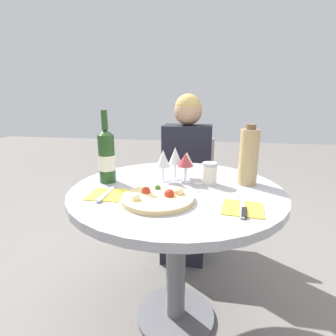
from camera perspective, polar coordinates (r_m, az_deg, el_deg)
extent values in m
plane|color=slate|center=(1.65, 1.62, -29.53)|extent=(12.00, 12.00, 0.00)
cylinder|color=slate|center=(1.64, 1.62, -29.23)|extent=(0.42, 0.42, 0.02)
cylinder|color=slate|center=(1.41, 1.73, -18.86)|extent=(0.10, 0.10, 0.69)
cylinder|color=#9E9EA3|center=(1.25, 1.86, -4.96)|extent=(0.99, 0.99, 0.04)
cylinder|color=silver|center=(2.27, 3.85, -15.48)|extent=(0.36, 0.36, 0.01)
cylinder|color=silver|center=(2.17, 3.94, -10.95)|extent=(0.06, 0.06, 0.41)
cube|color=silver|center=(2.08, 4.05, -5.51)|extent=(0.40, 0.40, 0.03)
cube|color=silver|center=(2.20, 4.62, 1.41)|extent=(0.40, 0.02, 0.40)
cube|color=black|center=(2.01, 3.46, -12.70)|extent=(0.31, 0.34, 0.44)
cube|color=black|center=(2.00, 4.19, 1.88)|extent=(0.36, 0.22, 0.52)
sphere|color=tan|center=(1.95, 4.40, 12.27)|extent=(0.20, 0.20, 0.20)
sphere|color=tan|center=(1.95, 4.41, 13.02)|extent=(0.19, 0.19, 0.19)
cylinder|color=#E5C17F|center=(1.08, -2.29, -6.65)|extent=(0.30, 0.30, 0.02)
sphere|color=#336B28|center=(1.16, -2.26, -4.30)|extent=(0.03, 0.03, 0.03)
sphere|color=beige|center=(1.04, -7.07, -6.48)|extent=(0.04, 0.04, 0.04)
sphere|color=#B22D1E|center=(1.08, 0.29, -5.67)|extent=(0.04, 0.04, 0.04)
sphere|color=beige|center=(1.10, 2.41, -5.19)|extent=(0.04, 0.04, 0.04)
sphere|color=#B22D1E|center=(1.12, -4.77, -4.97)|extent=(0.04, 0.04, 0.04)
cylinder|color=#23471E|center=(1.32, -13.18, 1.96)|extent=(0.08, 0.08, 0.24)
cone|color=#23471E|center=(1.30, -13.52, 7.63)|extent=(0.08, 0.08, 0.03)
cylinder|color=#23471E|center=(1.30, -13.68, 10.11)|extent=(0.03, 0.03, 0.09)
cylinder|color=silver|center=(1.33, -13.13, 1.17)|extent=(0.08, 0.08, 0.08)
cylinder|color=tan|center=(1.31, 17.12, 2.25)|extent=(0.09, 0.09, 0.27)
cylinder|color=brown|center=(1.29, 17.62, 8.55)|extent=(0.05, 0.05, 0.02)
cylinder|color=silver|center=(1.29, 8.97, -1.53)|extent=(0.07, 0.07, 0.09)
cylinder|color=#B2B2B7|center=(1.27, 9.07, 0.80)|extent=(0.07, 0.07, 0.02)
cylinder|color=silver|center=(1.36, 1.55, -2.40)|extent=(0.06, 0.06, 0.00)
cylinder|color=silver|center=(1.35, 1.56, -0.67)|extent=(0.01, 0.01, 0.08)
cone|color=silver|center=(1.33, 1.59, 2.78)|extent=(0.07, 0.07, 0.08)
cylinder|color=silver|center=(1.39, 4.03, -2.03)|extent=(0.06, 0.06, 0.00)
cylinder|color=silver|center=(1.38, 4.06, -0.69)|extent=(0.01, 0.01, 0.06)
cone|color=beige|center=(1.36, 4.11, 2.02)|extent=(0.07, 0.07, 0.07)
cylinder|color=silver|center=(1.33, -1.04, -2.77)|extent=(0.06, 0.06, 0.00)
cylinder|color=silver|center=(1.32, -1.05, -1.18)|extent=(0.01, 0.01, 0.07)
cone|color=silver|center=(1.30, -1.07, 2.17)|extent=(0.07, 0.07, 0.08)
cylinder|color=silver|center=(1.32, 3.71, -3.01)|extent=(0.06, 0.06, 0.00)
cylinder|color=silver|center=(1.30, 3.74, -1.27)|extent=(0.01, 0.01, 0.08)
cone|color=#9E383D|center=(1.29, 3.80, 1.80)|extent=(0.08, 0.08, 0.06)
cube|color=yellow|center=(1.18, -13.21, -5.63)|extent=(0.15, 0.15, 0.00)
cube|color=silver|center=(1.17, -13.22, -5.42)|extent=(0.02, 0.19, 0.00)
cube|color=silver|center=(1.13, -14.14, -6.12)|extent=(0.02, 0.09, 0.00)
cube|color=yellow|center=(1.05, 15.94, -8.46)|extent=(0.17, 0.17, 0.00)
cube|color=silver|center=(1.04, 15.96, -8.23)|extent=(0.04, 0.19, 0.00)
cube|color=black|center=(1.00, 16.26, -9.17)|extent=(0.03, 0.09, 0.00)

